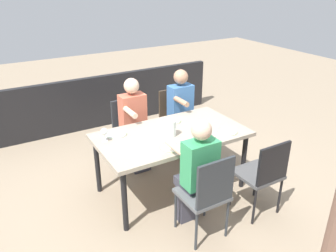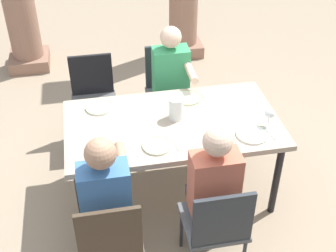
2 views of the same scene
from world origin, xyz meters
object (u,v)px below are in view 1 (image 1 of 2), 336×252
diner_woman_green (195,172)px  plate_2 (171,148)px  plate_0 (227,132)px  plate_3 (116,134)px  chair_mid_south (130,127)px  diner_guest_third (183,111)px  chair_mid_north (207,192)px  plate_1 (172,121)px  dining_table (171,138)px  chair_west_north (263,172)px  diner_man_white (135,122)px  chair_west_south (175,116)px  wine_glass_3 (104,132)px  water_pitcher (171,129)px

diner_woman_green → plate_2: 0.41m
plate_0 → plate_3: (1.16, -0.61, -0.00)m
plate_2 → plate_3: bearing=-58.1°
chair_mid_south → diner_guest_third: size_ratio=0.71×
plate_2 → chair_mid_north: bearing=96.3°
plate_3 → plate_1: bearing=179.8°
dining_table → plate_0: (-0.58, 0.32, 0.08)m
plate_2 → chair_west_north: bearing=144.2°
diner_man_white → chair_west_south: bearing=-165.7°
diner_woman_green → wine_glass_3: (0.61, -0.90, 0.22)m
chair_mid_south → diner_guest_third: bearing=165.2°
dining_table → diner_guest_third: 0.94m
chair_west_north → chair_mid_south: chair_west_north is taller
chair_west_north → diner_woman_green: 0.79m
chair_west_north → diner_man_white: bearing=-65.2°
diner_woman_green → diner_guest_third: bearing=-117.8°
diner_woman_green → diner_guest_third: size_ratio=0.99×
chair_west_north → plate_0: 0.64m
chair_west_north → wine_glass_3: bearing=-38.9°
dining_table → plate_2: plate_2 is taller
dining_table → diner_man_white: diner_man_white is taller
dining_table → chair_mid_south: chair_mid_south is taller
diner_man_white → chair_mid_north: bearing=90.1°
diner_woman_green → water_pitcher: diner_woman_green is taller
plate_2 → wine_glass_3: (0.55, -0.51, 0.11)m
diner_woman_green → plate_1: size_ratio=5.54×
chair_west_north → diner_woman_green: (0.75, -0.20, 0.14)m
diner_guest_third → wine_glass_3: (1.36, 0.52, 0.21)m
water_pitcher → diner_woman_green: bearing=81.2°
chair_mid_south → water_pitcher: bearing=95.8°
diner_guest_third → plate_2: 1.32m
chair_mid_south → plate_2: bearing=86.9°
diner_man_white → wine_glass_3: bearing=40.7°
plate_3 → chair_mid_south: bearing=-125.9°
plate_0 → chair_west_north: bearing=93.2°
dining_table → plate_3: size_ratio=6.85×
dining_table → water_pitcher: 0.17m
chair_west_south → plate_1: bearing=55.1°
diner_woman_green → chair_west_south: bearing=-114.9°
chair_mid_north → wine_glass_3: size_ratio=5.87×
water_pitcher → plate_3: bearing=-32.5°
chair_west_north → chair_west_south: (0.00, -1.82, -0.00)m
diner_man_white → wine_glass_3: 0.84m
chair_west_south → plate_1: chair_west_south is taller
wine_glass_3 → plate_3: bearing=-149.3°
chair_west_north → dining_table: bearing=-56.0°
chair_mid_north → diner_guest_third: diner_guest_third is taller
chair_west_south → plate_3: (1.20, 0.62, 0.25)m
chair_west_south → plate_3: size_ratio=3.61×
diner_man_white → diner_guest_third: bearing=179.4°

